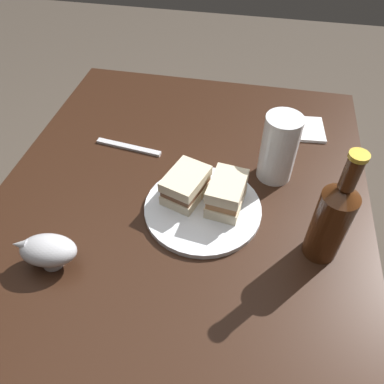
# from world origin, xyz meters

# --- Properties ---
(ground_plane) EXTENTS (6.00, 6.00, 0.00)m
(ground_plane) POSITION_xyz_m (0.00, 0.00, 0.00)
(ground_plane) COLOR #4C4238
(dining_table) EXTENTS (1.02, 0.86, 0.75)m
(dining_table) POSITION_xyz_m (0.00, 0.00, 0.37)
(dining_table) COLOR black
(dining_table) RESTS_ON ground
(plate) EXTENTS (0.26, 0.26, 0.01)m
(plate) POSITION_xyz_m (-0.05, -0.06, 0.75)
(plate) COLOR white
(plate) RESTS_ON dining_table
(sandwich_half_left) EXTENTS (0.11, 0.08, 0.07)m
(sandwich_half_left) POSITION_xyz_m (-0.03, -0.11, 0.80)
(sandwich_half_left) COLOR beige
(sandwich_half_left) RESTS_ON plate
(sandwich_half_right) EXTENTS (0.12, 0.11, 0.07)m
(sandwich_half_right) POSITION_xyz_m (-0.02, -0.01, 0.79)
(sandwich_half_right) COLOR beige
(sandwich_half_right) RESTS_ON plate
(potato_wedge_front) EXTENTS (0.04, 0.03, 0.01)m
(potato_wedge_front) POSITION_xyz_m (0.00, -0.03, 0.77)
(potato_wedge_front) COLOR #AD702D
(potato_wedge_front) RESTS_ON plate
(potato_wedge_middle) EXTENTS (0.06, 0.03, 0.02)m
(potato_wedge_middle) POSITION_xyz_m (-0.00, -0.04, 0.77)
(potato_wedge_middle) COLOR #AD702D
(potato_wedge_middle) RESTS_ON plate
(potato_wedge_back) EXTENTS (0.04, 0.04, 0.02)m
(potato_wedge_back) POSITION_xyz_m (-0.00, -0.02, 0.77)
(potato_wedge_back) COLOR gold
(potato_wedge_back) RESTS_ON plate
(pint_glass) EXTENTS (0.08, 0.08, 0.17)m
(pint_glass) POSITION_xyz_m (0.10, -0.21, 0.82)
(pint_glass) COLOR white
(pint_glass) RESTS_ON dining_table
(gravy_boat) EXTENTS (0.08, 0.13, 0.07)m
(gravy_boat) POSITION_xyz_m (-0.24, 0.21, 0.79)
(gravy_boat) COLOR #B7B7BC
(gravy_boat) RESTS_ON dining_table
(cider_bottle) EXTENTS (0.07, 0.07, 0.26)m
(cider_bottle) POSITION_xyz_m (-0.10, -0.31, 0.85)
(cider_bottle) COLOR #47230F
(cider_bottle) RESTS_ON dining_table
(napkin) EXTENTS (0.12, 0.10, 0.01)m
(napkin) POSITION_xyz_m (0.30, -0.29, 0.75)
(napkin) COLOR white
(napkin) RESTS_ON dining_table
(fork) EXTENTS (0.04, 0.18, 0.01)m
(fork) POSITION_xyz_m (0.13, 0.17, 0.75)
(fork) COLOR silver
(fork) RESTS_ON dining_table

